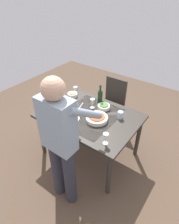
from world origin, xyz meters
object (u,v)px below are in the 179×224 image
wine_glass_right (106,137)px  dinner_plate_far (62,104)px  dining_table (89,119)px  water_cup_near_left (76,89)px  serving_bowl_pasta (97,118)px  water_cup_near_right (120,115)px  side_bowl_salad (104,107)px  person_server (61,140)px  dinner_plate_near (71,118)px  chair_near (112,100)px  side_bowl_bread (73,94)px  wine_glass_left (92,102)px  wine_bottle (100,97)px

wine_glass_right → dinner_plate_far: wine_glass_right is taller
wine_glass_right → dinner_plate_far: bearing=-17.8°
dining_table → water_cup_near_left: bearing=-34.3°
wine_glass_right → serving_bowl_pasta: wine_glass_right is taller
water_cup_near_right → side_bowl_salad: water_cup_near_right is taller
person_server → dinner_plate_near: (0.33, -0.53, -0.19)m
chair_near → person_server: (-0.31, 1.63, 0.43)m
serving_bowl_pasta → side_bowl_salad: same height
side_bowl_bread → dinner_plate_near: bearing=128.7°
wine_glass_left → water_cup_near_left: bearing=-24.1°
person_server → wine_bottle: 1.13m
dining_table → wine_glass_right: wine_glass_right is taller
wine_bottle → dinner_plate_near: (0.09, 0.57, -0.10)m
water_cup_near_left → side_bowl_bread: size_ratio=0.55×
chair_near → serving_bowl_pasta: 0.99m
wine_glass_left → wine_glass_right: bearing=137.3°
dining_table → side_bowl_salad: size_ratio=7.55×
person_server → dining_table: bearing=-76.4°
wine_bottle → side_bowl_bread: size_ratio=1.85×
water_cup_near_left → wine_glass_right: bearing=145.2°
water_cup_near_right → side_bowl_bread: size_ratio=0.65×
wine_bottle → wine_glass_right: (-0.54, 0.70, -0.01)m
serving_bowl_pasta → dinner_plate_far: (0.64, -0.00, -0.03)m
person_server → dinner_plate_near: bearing=-58.2°
wine_glass_left → side_bowl_salad: 0.18m
dining_table → water_cup_near_right: bearing=-153.0°
water_cup_near_right → wine_glass_right: bearing=101.0°
side_bowl_bread → dinner_plate_far: side_bowl_bread is taller
side_bowl_salad → side_bowl_bread: bearing=0.2°
wine_bottle → wine_glass_right: size_ratio=1.96×
dinner_plate_near → dinner_plate_far: (0.34, -0.19, 0.00)m
water_cup_near_left → side_bowl_salad: 0.68m
person_server → side_bowl_bread: (0.71, -1.01, -0.16)m
wine_bottle → side_bowl_salad: bearing=144.0°
person_server → wine_bottle: person_server is taller
chair_near → water_cup_near_left: 0.72m
dining_table → dinner_plate_near: bearing=56.5°
person_server → serving_bowl_pasta: size_ratio=5.63×
wine_glass_left → side_bowl_bread: (0.45, -0.08, -0.07)m
dining_table → wine_bottle: 0.40m
dinner_plate_far → chair_near: bearing=-111.8°
dining_table → dinner_plate_far: dinner_plate_far is taller
chair_near → wine_bottle: 0.63m
water_cup_near_left → side_bowl_salad: bearing=167.5°
person_server → dinner_plate_near: size_ratio=7.34×
side_bowl_salad → dinner_plate_far: 0.63m
wine_bottle → side_bowl_bread: wine_bottle is taller
wine_glass_left → water_cup_near_left: 0.57m
dinner_plate_near → dinner_plate_far: size_ratio=1.00×
person_server → dinner_plate_far: bearing=-47.1°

